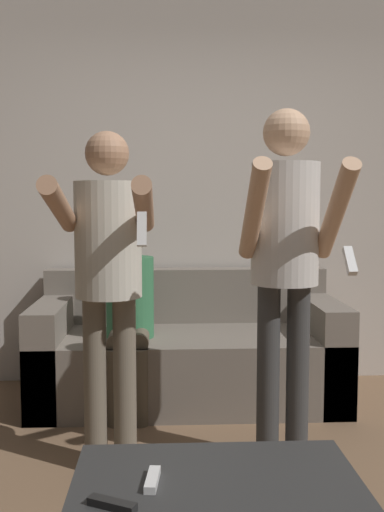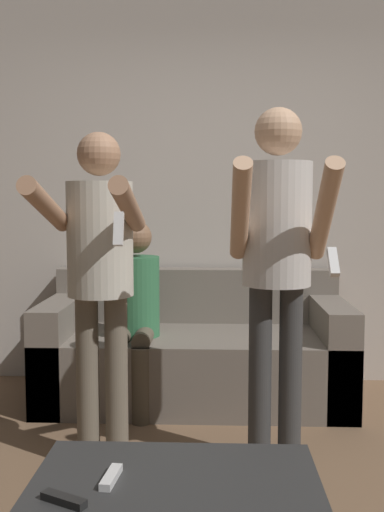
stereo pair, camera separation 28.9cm
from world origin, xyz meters
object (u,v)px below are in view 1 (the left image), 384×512
Objects in this scene: person_standing_right at (285,248)px; remote_far at (152,480)px; coffee_table at (216,491)px; remote_near at (112,504)px; person_standing_left at (108,263)px; couch at (188,355)px; person_seated at (129,307)px.

person_standing_right reaches higher than remote_far.
person_standing_right reaches higher than coffee_table.
remote_near is 0.98× the size of remote_far.
coffee_table is at bearing 28.47° from remote_near.
person_standing_right is 1.88× the size of coffee_table.
remote_far is (0.22, -0.99, -0.58)m from person_standing_left.
remote_far is at bearing -121.75° from person_standing_right.
person_standing_right is 11.48× the size of remote_near.
couch is 12.72× the size of remote_far.
remote_far is at bearing 52.24° from remote_near.
person_seated is (-0.37, -0.20, 0.36)m from couch.
person_seated is 1.86m from coffee_table.
person_standing_left reaches higher than coffee_table.
remote_near is at bearing -84.64° from person_standing_left.
remote_far is at bearing -95.53° from couch.
couch is 1.66× the size of person_seated.
remote_near is (0.06, -1.98, -0.22)m from person_seated.
couch is 1.37m from person_standing_right.
person_seated is 7.81× the size of remote_near.
remote_near is at bearing -122.57° from person_standing_right.
coffee_table is at bearing -89.84° from couch.
person_seated is at bearing 101.68° from coffee_table.
couch is 0.55m from person_seated.
couch is 1.13× the size of person_standing_right.
remote_near reaches higher than coffee_table.
couch is 1.21× the size of person_standing_left.
person_standing_left is at bearing -111.68° from couch.
person_standing_left is 1.27m from remote_near.
person_standing_right reaches higher than person_seated.
remote_near is (0.11, -1.13, -0.58)m from person_standing_left.
person_seated is at bearing -151.17° from couch.
person_standing_left is at bearing 102.55° from remote_far.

